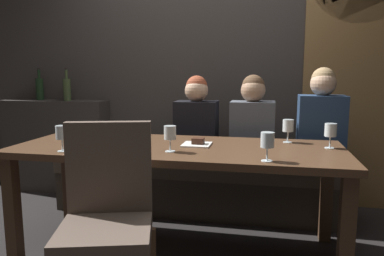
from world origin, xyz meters
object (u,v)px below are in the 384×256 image
wine_glass_end_right (331,131)px  dessert_plate (197,143)px  diner_redhead (196,122)px  wine_glass_end_left (62,134)px  wine_glass_center_back (267,141)px  dining_table (178,158)px  wine_bottle_pale_label (67,89)px  banquette_bench (197,187)px  chair_near_side (107,207)px  wine_glass_near_left (170,134)px  diner_far_end (321,122)px  wine_glass_near_right (288,126)px  diner_bearded (252,124)px  wine_bottle_dark_red (40,88)px

wine_glass_end_right → dessert_plate: size_ratio=0.86×
diner_redhead → wine_glass_end_left: size_ratio=4.61×
diner_redhead → wine_glass_center_back: bearing=-60.2°
dining_table → wine_bottle_pale_label: bearing=143.9°
banquette_bench → dessert_plate: size_ratio=13.16×
chair_near_side → diner_redhead: 1.49m
wine_glass_near_left → dining_table: bearing=89.1°
diner_redhead → chair_near_side: bearing=-96.9°
banquette_bench → wine_glass_end_right: 1.31m
diner_redhead → wine_glass_end_right: (1.01, -0.61, 0.05)m
wine_glass_end_right → wine_glass_center_back: (-0.40, -0.45, 0.00)m
diner_redhead → diner_far_end: (1.02, -0.06, 0.03)m
wine_glass_center_back → wine_glass_near_right: bearing=76.7°
wine_glass_near_right → wine_glass_near_left: same height
banquette_bench → diner_redhead: diner_redhead is taller
dining_table → diner_bearded: size_ratio=2.88×
wine_glass_end_left → chair_near_side: bearing=-40.4°
chair_near_side → wine_glass_near_left: size_ratio=5.98×
wine_glass_near_right → dining_table: bearing=-159.4°
diner_far_end → wine_glass_end_right: diner_far_end is taller
wine_glass_near_right → dessert_plate: wine_glass_near_right is taller
wine_glass_near_left → chair_near_side: bearing=-108.9°
wine_bottle_pale_label → dessert_plate: wine_bottle_pale_label is taller
wine_bottle_pale_label → wine_glass_end_left: 1.53m
chair_near_side → diner_far_end: size_ratio=1.19×
banquette_bench → chair_near_side: (-0.19, -1.42, 0.33)m
diner_far_end → wine_bottle_pale_label: (-2.40, 0.34, 0.23)m
banquette_bench → diner_far_end: bearing=-1.5°
diner_redhead → wine_glass_end_right: 1.18m
wine_bottle_pale_label → wine_glass_near_left: (1.39, -1.20, -0.22)m
dining_table → banquette_bench: 0.82m
dessert_plate → wine_bottle_pale_label: bearing=147.5°
diner_far_end → wine_bottle_pale_label: 2.44m
wine_glass_end_right → wine_glass_near_left: size_ratio=1.00×
diner_far_end → wine_glass_end_right: 0.55m
wine_bottle_dark_red → wine_glass_end_right: (2.73, -0.95, -0.22)m
chair_near_side → diner_bearded: diner_bearded is taller
chair_near_side → wine_glass_end_right: 1.48m
diner_bearded → wine_bottle_dark_red: wine_bottle_dark_red is taller
banquette_bench → diner_bearded: (0.47, -0.02, 0.58)m
dessert_plate → wine_glass_near_left: bearing=-118.7°
chair_near_side → wine_glass_near_left: chair_near_side is taller
diner_redhead → wine_glass_center_back: (0.60, -1.05, 0.05)m
wine_glass_near_left → diner_redhead: bearing=90.4°
diner_redhead → wine_bottle_dark_red: size_ratio=2.32×
diner_far_end → wine_bottle_pale_label: size_ratio=2.52×
wine_glass_center_back → diner_far_end: bearing=67.2°
chair_near_side → diner_redhead: size_ratio=1.30×
chair_near_side → wine_bottle_dark_red: size_ratio=3.01×
diner_redhead → diner_bearded: bearing=-5.6°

